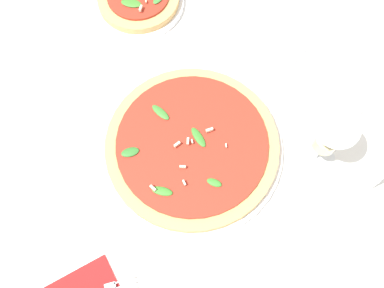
% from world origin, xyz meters
% --- Properties ---
extents(ground_plane, '(6.00, 6.00, 0.00)m').
position_xyz_m(ground_plane, '(0.00, 0.00, 0.00)').
color(ground_plane, white).
extents(pizza_arugula_main, '(0.36, 0.36, 0.05)m').
position_xyz_m(pizza_arugula_main, '(0.01, 0.02, 0.02)').
color(pizza_arugula_main, white).
rests_on(pizza_arugula_main, ground_plane).
extents(pizza_personal_side, '(0.20, 0.20, 0.05)m').
position_xyz_m(pizza_personal_side, '(0.09, 0.39, 0.02)').
color(pizza_personal_side, white).
rests_on(pizza_personal_side, ground_plane).
extents(wine_glass, '(0.08, 0.08, 0.15)m').
position_xyz_m(wine_glass, '(0.20, -0.12, 0.10)').
color(wine_glass, white).
rests_on(wine_glass, ground_plane).
extents(side_plate_white, '(0.19, 0.19, 0.02)m').
position_xyz_m(side_plate_white, '(0.34, 0.00, 0.01)').
color(side_plate_white, white).
rests_on(side_plate_white, ground_plane).
extents(shaker_pepper, '(0.03, 0.03, 0.07)m').
position_xyz_m(shaker_pepper, '(0.25, -0.21, 0.03)').
color(shaker_pepper, silver).
rests_on(shaker_pepper, ground_plane).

